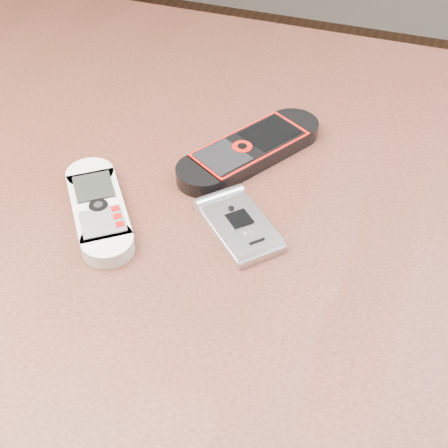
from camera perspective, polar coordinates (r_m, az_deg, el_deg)
table at (r=0.62m, az=-0.44°, el=-7.68°), size 1.20×0.80×0.75m
nokia_white at (r=0.56m, az=-11.40°, el=1.41°), size 0.12×0.14×0.02m
nokia_black_red at (r=0.62m, az=2.40°, el=6.83°), size 0.13×0.17×0.02m
motorola_razr at (r=0.53m, az=1.52°, el=-0.16°), size 0.10×0.10×0.01m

